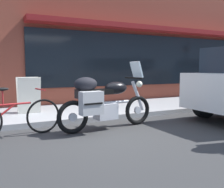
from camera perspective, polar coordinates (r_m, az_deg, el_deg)
ground_plane at (r=4.97m, az=-1.01°, el=-8.87°), size 80.00×80.00×0.00m
storefront_building at (r=11.67m, az=19.13°, el=15.47°), size 20.19×0.90×6.72m
touring_motorcycle at (r=5.18m, az=-2.00°, el=-1.44°), size 2.20×0.79×1.40m
parked_bicycle at (r=4.97m, az=-20.87°, el=-4.92°), size 1.72×0.50×0.92m
sandwich_board_sign at (r=6.80m, az=-18.03°, el=-0.23°), size 0.55×0.41×0.91m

